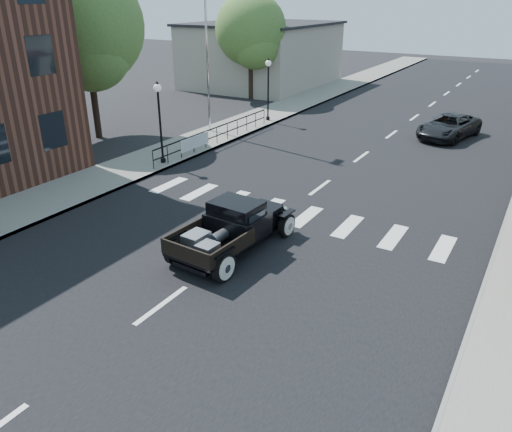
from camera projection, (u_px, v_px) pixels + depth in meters
The scene contains 14 objects.
ground at pixel (226, 258), 15.29m from camera, with size 120.00×120.00×0.00m, color black.
road at pixel (380, 143), 27.05m from camera, with size 14.00×80.00×0.02m, color black.
road_markings at pixel (346, 168), 23.13m from camera, with size 12.00×60.00×0.06m, color silver, non-canonical shape.
sidewalk_left at pixel (247, 123), 31.00m from camera, with size 3.00×80.00×0.15m, color gray.
low_building_left at pixel (262, 56), 43.24m from camera, with size 10.00×12.00×5.00m, color #ACA090.
railing at pixel (217, 134), 26.28m from camera, with size 0.08×10.00×1.00m, color black, non-canonical shape.
banner at pixel (195, 147), 24.76m from camera, with size 0.04×2.20×0.60m, color silver, non-canonical shape.
lamp_post_b at pixel (160, 123), 22.72m from camera, with size 0.36×0.36×3.74m, color black, non-canonical shape.
lamp_post_c at pixel (268, 90), 30.57m from camera, with size 0.36×0.36×3.74m, color black, non-canonical shape.
flagpole at pixel (206, 25), 26.60m from camera, with size 0.12×0.12×11.48m, color silver.
big_tree_near at pixel (88, 55), 26.29m from camera, with size 6.09×6.09×8.94m, color #47692D, non-canonical shape.
big_tree_far at pixel (251, 47), 36.83m from camera, with size 5.20×5.20×7.63m, color #47692D, non-canonical shape.
hotrod_pickup at pixel (233, 227), 15.40m from camera, with size 2.18×4.68×1.62m, color black, non-canonical shape.
second_car at pixel (449, 127), 27.73m from camera, with size 2.14×4.64×1.29m, color black.
Camera 1 is at (7.67, -11.07, 7.40)m, focal length 35.00 mm.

